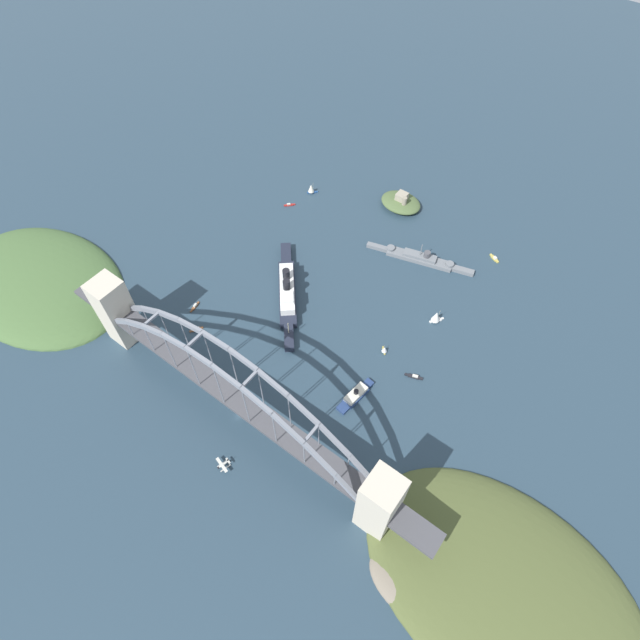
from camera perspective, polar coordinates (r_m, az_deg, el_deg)
The scene contains 18 objects.
ground_plane at distance 305.86m, azimuth -9.16°, elevation -10.55°, with size 1400.00×1400.00×0.00m, color #283D4C.
harbor_arch_bridge at distance 281.93m, azimuth -9.87°, elevation -8.16°, with size 255.82×17.43×66.07m.
headland_west_shore at distance 407.41m, azimuth -28.97°, elevation 3.49°, with size 136.74×94.36×19.85m.
headland_east_shore at distance 288.78m, azimuth 19.13°, elevation -26.13°, with size 142.56×95.16×17.35m.
ocean_liner at distance 347.11m, azimuth -3.69°, elevation 3.28°, with size 64.94×73.82×18.18m.
naval_cruiser at distance 377.02m, azimuth 11.17°, elevation 6.82°, with size 77.36×25.39×15.63m.
harbor_ferry_steamer at distance 306.40m, azimuth 3.99°, elevation -8.39°, with size 9.23×28.55×7.35m.
fort_island_mid_harbor at distance 415.77m, azimuth 9.04°, elevation 12.89°, with size 32.42×25.37×13.20m.
seaplane_taxiing_near_bridge at distance 293.33m, azimuth -10.78°, elevation -15.65°, with size 10.12×7.66×4.95m.
small_boat_0 at distance 323.87m, azimuth 7.22°, elevation -3.29°, with size 5.39×5.51×5.80m.
small_boat_1 at distance 353.89m, azimuth -13.82°, elevation 1.49°, with size 2.88×9.67×2.04m.
small_boat_2 at distance 342.24m, azimuth -13.63°, elevation -1.00°, with size 5.64×8.62×1.72m.
small_boat_3 at distance 414.37m, azimuth -3.46°, elevation 12.74°, with size 6.88×7.33×2.03m.
small_boat_4 at distance 393.02m, azimuth 18.94°, elevation 6.55°, with size 8.80×5.34×2.37m.
small_boat_5 at distance 341.78m, azimuth 12.88°, elevation 0.39°, with size 8.05×9.56×10.83m.
small_boat_6 at distance 318.63m, azimuth 10.48°, elevation -6.23°, with size 11.14×4.94×2.21m.
small_boat_7 at distance 423.04m, azimuth -0.99°, elevation 14.51°, with size 7.49×7.55×9.45m.
channel_marker_buoy at distance 303.65m, azimuth -2.11°, elevation -9.66°, with size 2.20×2.20×2.75m.
Camera 1 is at (116.27, -74.74, 272.85)m, focal length 28.60 mm.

